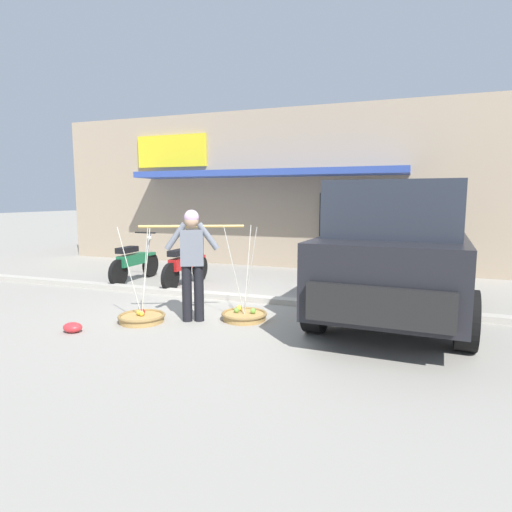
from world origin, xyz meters
TOP-DOWN VIEW (x-y plane):
  - ground_plane at (0.00, 0.00)m, footprint 90.00×90.00m
  - sidewalk_curb at (0.00, 0.70)m, footprint 20.00×0.24m
  - fruit_vendor at (-0.23, -0.80)m, footprint 1.44×0.68m
  - fruit_basket_left_side at (-0.94, -1.12)m, footprint 0.71×0.71m
  - fruit_basket_right_side at (0.48, -0.48)m, footprint 0.71×0.71m
  - motorcycle_nearest_shop at (-2.96, 1.54)m, footprint 0.54×1.82m
  - motorcycle_second_in_row at (-1.64, 1.50)m, footprint 0.54×1.82m
  - parked_truck at (2.68, 0.75)m, footprint 2.35×4.90m
  - storefront_building at (-0.81, 7.11)m, footprint 13.00×6.00m
  - plastic_litter_bag at (-1.55, -1.89)m, footprint 0.28×0.22m

SIDE VIEW (x-z plane):
  - ground_plane at x=0.00m, z-range 0.00..0.00m
  - sidewalk_curb at x=0.00m, z-range 0.00..0.10m
  - plastic_litter_bag at x=-1.55m, z-range 0.00..0.14m
  - fruit_basket_right_side at x=0.48m, z-range -0.65..0.80m
  - fruit_basket_left_side at x=-0.94m, z-range -0.65..0.80m
  - motorcycle_nearest_shop at x=-2.96m, z-range -0.09..1.00m
  - motorcycle_second_in_row at x=-1.64m, z-range -0.09..1.00m
  - fruit_vendor at x=-0.23m, z-range 0.13..1.82m
  - parked_truck at x=2.68m, z-range 0.08..2.18m
  - storefront_building at x=-0.81m, z-range 0.00..4.20m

